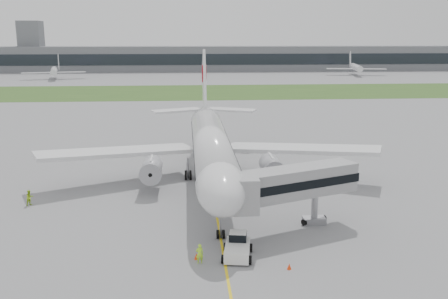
{
  "coord_description": "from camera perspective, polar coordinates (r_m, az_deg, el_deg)",
  "views": [
    {
      "loc": [
        -3.25,
        -62.63,
        20.34
      ],
      "look_at": [
        1.63,
        2.0,
        5.41
      ],
      "focal_mm": 40.0,
      "sensor_mm": 36.0,
      "label": 1
    }
  ],
  "objects": [
    {
      "name": "ground",
      "position": [
        65.93,
        -1.29,
        -5.0
      ],
      "size": [
        600.0,
        600.0,
        0.0
      ],
      "primitive_type": "plane",
      "color": "gray",
      "rests_on": "ground"
    },
    {
      "name": "apron_markings",
      "position": [
        61.2,
        -1.04,
        -6.44
      ],
      "size": [
        70.0,
        70.0,
        0.04
      ],
      "primitive_type": null,
      "color": "yellow",
      "rests_on": "ground"
    },
    {
      "name": "grass_strip",
      "position": [
        183.79,
        -3.3,
        6.6
      ],
      "size": [
        600.0,
        50.0,
        0.02
      ],
      "primitive_type": "cube",
      "color": "#2F541F",
      "rests_on": "ground"
    },
    {
      "name": "terminal_building",
      "position": [
        292.83,
        -3.74,
        10.33
      ],
      "size": [
        320.0,
        22.3,
        14.0
      ],
      "color": "slate",
      "rests_on": "ground"
    },
    {
      "name": "control_tower",
      "position": [
        307.81,
        -20.91,
        8.34
      ],
      "size": [
        12.0,
        12.0,
        56.0
      ],
      "primitive_type": null,
      "color": "slate",
      "rests_on": "ground"
    },
    {
      "name": "airliner",
      "position": [
        69.16,
        -1.53,
        0.71
      ],
      "size": [
        48.13,
        53.95,
        17.88
      ],
      "color": "silver",
      "rests_on": "ground"
    },
    {
      "name": "pushback_tug",
      "position": [
        47.7,
        1.55,
        -11.02
      ],
      "size": [
        3.26,
        4.35,
        2.07
      ],
      "rotation": [
        0.0,
        0.0,
        -0.16
      ],
      "color": "white",
      "rests_on": "ground"
    },
    {
      "name": "jet_bridge",
      "position": [
        52.2,
        7.35,
        -3.98
      ],
      "size": [
        14.64,
        9.4,
        7.06
      ],
      "rotation": [
        0.0,
        0.0,
        0.39
      ],
      "color": "#98999B",
      "rests_on": "ground"
    },
    {
      "name": "safety_cone_left",
      "position": [
        47.38,
        -3.18,
        -12.09
      ],
      "size": [
        0.42,
        0.42,
        0.58
      ],
      "primitive_type": "cone",
      "color": "#FF3C0D",
      "rests_on": "ground"
    },
    {
      "name": "safety_cone_right",
      "position": [
        45.85,
        7.47,
        -13.1
      ],
      "size": [
        0.41,
        0.41,
        0.56
      ],
      "primitive_type": "cone",
      "color": "#FF3C0D",
      "rests_on": "ground"
    },
    {
      "name": "ground_crew_near",
      "position": [
        46.33,
        -2.8,
        -11.8
      ],
      "size": [
        0.73,
        0.51,
        1.88
      ],
      "primitive_type": "imported",
      "rotation": [
        0.0,
        0.0,
        3.24
      ],
      "color": "#B7FE2A",
      "rests_on": "ground"
    },
    {
      "name": "ground_crew_far",
      "position": [
        65.53,
        -21.33,
        -5.15
      ],
      "size": [
        1.15,
        1.19,
        1.93
      ],
      "primitive_type": "imported",
      "rotation": [
        0.0,
        0.0,
        0.91
      ],
      "color": "#ABDC24",
      "rests_on": "ground"
    },
    {
      "name": "distant_aircraft_left",
      "position": [
        249.46,
        -18.8,
        7.61
      ],
      "size": [
        33.62,
        31.11,
        10.94
      ],
      "primitive_type": null,
      "rotation": [
        0.0,
        0.0,
        0.23
      ],
      "color": "silver",
      "rests_on": "ground"
    },
    {
      "name": "distant_aircraft_right",
      "position": [
        268.54,
        14.82,
        8.2
      ],
      "size": [
        34.43,
        31.64,
        11.45
      ],
      "primitive_type": null,
      "rotation": [
        0.0,
        0.0,
        -0.19
      ],
      "color": "silver",
      "rests_on": "ground"
    }
  ]
}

